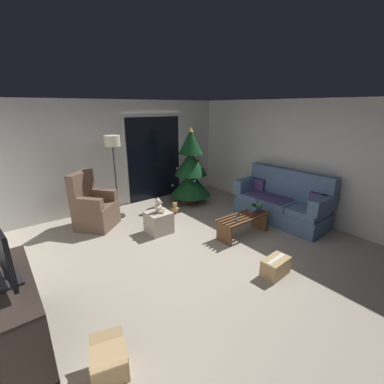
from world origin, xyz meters
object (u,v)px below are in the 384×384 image
at_px(floor_lamp, 113,149).
at_px(ottoman, 159,222).
at_px(teddy_bear_cream, 159,206).
at_px(armchair, 94,208).
at_px(coffee_table, 243,222).
at_px(television, 1,251).
at_px(media_shelf, 14,319).
at_px(book_stack, 255,209).
at_px(cardboard_box_taped_mid_floor, 275,267).
at_px(cardboard_box_open_near_shelf, 109,363).
at_px(teddy_bear_honey_by_tree, 175,208).
at_px(cell_phone, 254,205).
at_px(couch, 282,202).
at_px(remote_black, 238,216).
at_px(remote_graphite, 237,219).
at_px(christmas_tree, 191,170).

height_order(floor_lamp, ottoman, floor_lamp).
bearing_deg(teddy_bear_cream, armchair, 131.32).
xyz_separation_m(coffee_table, television, (-3.63, -0.25, 0.82)).
xyz_separation_m(media_shelf, television, (0.03, 0.05, 0.72)).
bearing_deg(teddy_bear_cream, media_shelf, -150.89).
height_order(floor_lamp, television, floor_lamp).
xyz_separation_m(book_stack, cardboard_box_taped_mid_floor, (-0.89, -1.14, -0.33)).
bearing_deg(floor_lamp, teddy_bear_cream, -75.35).
xyz_separation_m(armchair, media_shelf, (-1.57, -2.41, -0.04)).
distance_m(television, cardboard_box_open_near_shelf, 1.42).
relative_size(television, cardboard_box_open_near_shelf, 1.68).
height_order(armchair, teddy_bear_honey_by_tree, armchair).
xyz_separation_m(cell_phone, cardboard_box_open_near_shelf, (-3.35, -1.15, -0.39)).
distance_m(couch, remote_black, 1.29).
xyz_separation_m(floor_lamp, television, (-2.12, -2.54, -0.43)).
relative_size(armchair, teddy_bear_honey_by_tree, 3.96).
relative_size(cell_phone, armchair, 0.13).
xyz_separation_m(cell_phone, armchair, (-2.39, 2.10, -0.14)).
bearing_deg(remote_graphite, teddy_bear_honey_by_tree, 148.86).
relative_size(remote_black, cardboard_box_open_near_shelf, 0.31).
height_order(couch, cardboard_box_taped_mid_floor, couch).
relative_size(coffee_table, ottoman, 2.50).
distance_m(book_stack, media_shelf, 3.99).
distance_m(armchair, cardboard_box_taped_mid_floor, 3.60).
distance_m(remote_black, ottoman, 1.52).
height_order(armchair, cardboard_box_taped_mid_floor, armchair).
bearing_deg(remote_black, couch, 54.19).
xyz_separation_m(cell_phone, media_shelf, (-3.96, -0.31, -0.17)).
distance_m(remote_black, remote_graphite, 0.14).
xyz_separation_m(remote_black, floor_lamp, (-1.40, 2.25, 1.10)).
xyz_separation_m(couch, armchair, (-3.28, 2.12, 0.00)).
xyz_separation_m(remote_black, media_shelf, (-3.56, -0.35, -0.04)).
distance_m(remote_graphite, floor_lamp, 2.89).
height_order(cell_phone, television, television).
distance_m(cell_phone, teddy_bear_cream, 1.83).
distance_m(book_stack, ottoman, 1.88).
bearing_deg(floor_lamp, armchair, -161.93).
relative_size(teddy_bear_honey_by_tree, cardboard_box_open_near_shelf, 0.57).
bearing_deg(couch, remote_black, 177.13).
bearing_deg(remote_black, christmas_tree, 135.46).
xyz_separation_m(christmas_tree, armchair, (-2.39, 0.09, -0.44)).
relative_size(remote_graphite, ottoman, 0.35).
distance_m(media_shelf, television, 0.72).
bearing_deg(couch, cell_phone, 178.68).
bearing_deg(couch, christmas_tree, 113.58).
bearing_deg(remote_black, media_shelf, -117.33).
height_order(armchair, ottoman, armchair).
height_order(couch, cardboard_box_open_near_shelf, couch).
bearing_deg(media_shelf, floor_lamp, 50.29).
bearing_deg(cardboard_box_taped_mid_floor, book_stack, 52.03).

